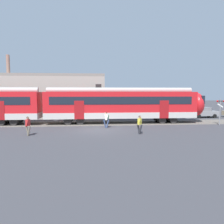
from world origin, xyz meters
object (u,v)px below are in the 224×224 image
Objects in this scene: pedestrian_red at (28,124)px; pedestrian_yellow at (140,123)px; pedestrian_white at (106,118)px; parked_car_grey at (204,112)px; commuter_train at (50,105)px; crossing_signal at (220,108)px.

pedestrian_yellow is (9.77, -0.11, -0.03)m from pedestrian_red.
pedestrian_white reaches higher than parked_car_grey.
pedestrian_yellow is (9.26, -7.33, -1.29)m from commuter_train.
parked_car_grey is (21.64, 4.65, -1.47)m from commuter_train.
pedestrian_yellow is at bearing -135.95° from parked_car_grey.
crossing_signal is (19.55, -2.87, -0.24)m from commuter_train.
pedestrian_white is at bearing 27.57° from pedestrian_red.
pedestrian_red reaches higher than parked_car_grey.
crossing_signal is (20.06, 4.35, 1.02)m from pedestrian_red.
pedestrian_white is at bearing -177.01° from crossing_signal.
commuter_train is 22.83× the size of pedestrian_white.
parked_car_grey is at bearing 12.14° from commuter_train.
pedestrian_white is 0.41× the size of parked_car_grey.
pedestrian_yellow is at bearing -156.57° from crossing_signal.
commuter_train is 19.76m from crossing_signal.
parked_car_grey is at bearing 28.48° from pedestrian_white.
pedestrian_yellow is at bearing -54.07° from pedestrian_white.
crossing_signal is (10.29, 4.46, 1.05)m from pedestrian_yellow.
pedestrian_red is 20.55m from crossing_signal.
commuter_train reaches higher than pedestrian_red.
pedestrian_yellow is (2.74, -3.78, -0.03)m from pedestrian_white.
crossing_signal is at bearing -105.56° from parked_car_grey.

